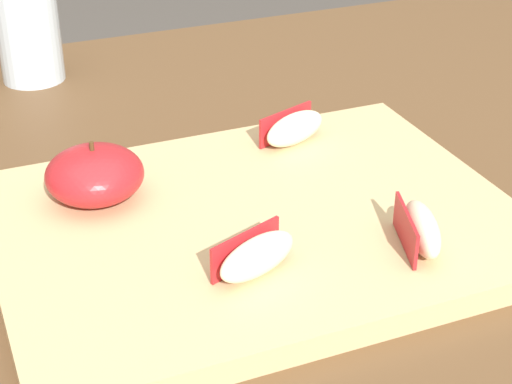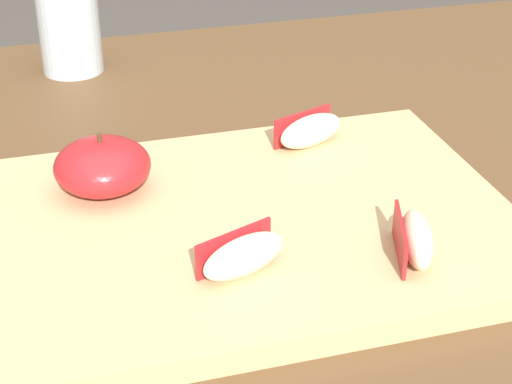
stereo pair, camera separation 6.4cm
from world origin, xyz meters
name	(u,v)px [view 2 (the right image)]	position (x,y,z in m)	size (l,w,h in m)	color
dining_table	(319,291)	(0.00, 0.00, 0.64)	(1.47, 0.94, 0.72)	brown
cutting_board	(256,225)	(-0.06, -0.03, 0.73)	(0.40, 0.30, 0.02)	tan
apple_half_skin_up	(102,166)	(-0.17, 0.05, 0.76)	(0.08, 0.08, 0.05)	#B21E23
apple_wedge_left	(243,255)	(-0.09, -0.10, 0.76)	(0.07, 0.05, 0.03)	beige
apple_wedge_middle	(310,130)	(0.01, 0.08, 0.76)	(0.07, 0.04, 0.03)	beige
apple_wedge_right	(415,239)	(0.03, -0.11, 0.76)	(0.04, 0.07, 0.03)	beige
drinking_glass_water	(69,26)	(-0.17, 0.37, 0.77)	(0.07, 0.07, 0.10)	silver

